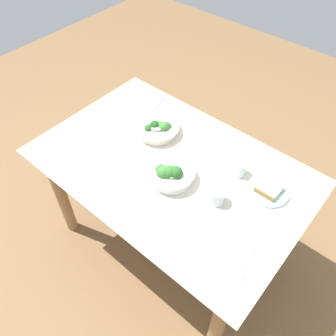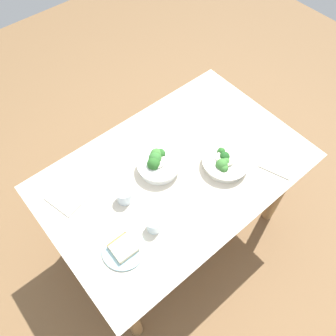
# 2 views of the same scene
# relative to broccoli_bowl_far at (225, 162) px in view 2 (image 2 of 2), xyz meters

# --- Properties ---
(ground_plane) EXTENTS (6.00, 6.00, 0.00)m
(ground_plane) POSITION_rel_broccoli_bowl_far_xyz_m (0.21, -0.14, -0.79)
(ground_plane) COLOR brown
(dining_table) EXTENTS (1.38, 0.90, 0.76)m
(dining_table) POSITION_rel_broccoli_bowl_far_xyz_m (0.21, -0.14, -0.16)
(dining_table) COLOR beige
(dining_table) RESTS_ON ground_plane
(broccoli_bowl_far) EXTENTS (0.25, 0.25, 0.09)m
(broccoli_bowl_far) POSITION_rel_broccoli_bowl_far_xyz_m (0.00, 0.00, 0.00)
(broccoli_bowl_far) COLOR silver
(broccoli_bowl_far) RESTS_ON dining_table
(broccoli_bowl_near) EXTENTS (0.23, 0.23, 0.11)m
(broccoli_bowl_near) POSITION_rel_broccoli_bowl_far_xyz_m (0.27, -0.21, 0.01)
(broccoli_bowl_near) COLOR white
(broccoli_bowl_near) RESTS_ON dining_table
(bread_side_plate) EXTENTS (0.20, 0.20, 0.04)m
(bread_side_plate) POSITION_rel_broccoli_bowl_far_xyz_m (0.67, 0.03, -0.02)
(bread_side_plate) COLOR #99C6D1
(bread_side_plate) RESTS_ON dining_table
(water_glass_center) EXTENTS (0.07, 0.07, 0.08)m
(water_glass_center) POSITION_rel_broccoli_bowl_far_xyz_m (0.50, 0.04, 0.00)
(water_glass_center) COLOR silver
(water_glass_center) RESTS_ON dining_table
(water_glass_side) EXTENTS (0.08, 0.08, 0.08)m
(water_glass_side) POSITION_rel_broccoli_bowl_far_xyz_m (0.52, -0.18, 0.01)
(water_glass_side) COLOR silver
(water_glass_side) RESTS_ON dining_table
(fork_by_far_bowl) EXTENTS (0.11, 0.05, 0.00)m
(fork_by_far_bowl) POSITION_rel_broccoli_bowl_far_xyz_m (0.19, -0.06, -0.03)
(fork_by_far_bowl) COLOR #B7B7BC
(fork_by_far_bowl) RESTS_ON dining_table
(fork_by_near_bowl) EXTENTS (0.10, 0.03, 0.00)m
(fork_by_near_bowl) POSITION_rel_broccoli_bowl_far_xyz_m (-0.17, 0.02, -0.03)
(fork_by_near_bowl) COLOR #B7B7BC
(fork_by_near_bowl) RESTS_ON dining_table
(table_knife_left) EXTENTS (0.17, 0.14, 0.00)m
(table_knife_left) POSITION_rel_broccoli_bowl_far_xyz_m (0.07, -0.29, -0.03)
(table_knife_left) COLOR #B7B7BC
(table_knife_left) RESTS_ON dining_table
(table_knife_right) EXTENTS (0.18, 0.10, 0.00)m
(table_knife_right) POSITION_rel_broccoli_bowl_far_xyz_m (0.16, -0.47, -0.03)
(table_knife_right) COLOR #B7B7BC
(table_knife_right) RESTS_ON dining_table
(napkin_folded_upper) EXTENTS (0.20, 0.21, 0.01)m
(napkin_folded_upper) POSITION_rel_broccoli_bowl_far_xyz_m (0.72, -0.37, -0.03)
(napkin_folded_upper) COLOR #B1A997
(napkin_folded_upper) RESTS_ON dining_table
(napkin_folded_lower) EXTENTS (0.24, 0.23, 0.01)m
(napkin_folded_lower) POSITION_rel_broccoli_bowl_far_xyz_m (-0.25, 0.16, -0.03)
(napkin_folded_lower) COLOR #B1A997
(napkin_folded_lower) RESTS_ON dining_table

